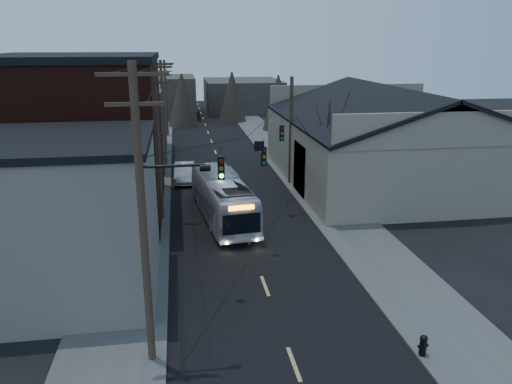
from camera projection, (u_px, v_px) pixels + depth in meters
road_surface at (222, 171)px, 44.27m from camera, size 9.00×110.00×0.02m
sidewalk_left at (148, 173)px, 43.29m from camera, size 4.00×110.00×0.12m
sidewalk_right at (294, 168)px, 45.22m from camera, size 4.00×110.00×0.12m
building_clapboard at (62, 219)px, 22.07m from camera, size 8.00×8.00×7.00m
building_brick at (79, 140)px, 31.89m from camera, size 10.00×12.00×10.00m
building_left_far at (117, 124)px, 47.52m from camera, size 9.00×14.00×7.00m
warehouse at (386, 148)px, 40.69m from camera, size 16.16×20.60×7.73m
building_far_left at (162, 97)px, 75.61m from camera, size 10.00×12.00×6.00m
building_far_right at (242, 95)px, 82.41m from camera, size 12.00×14.00×5.00m
bare_tree at (327, 153)px, 34.74m from camera, size 0.40×0.40×7.20m
utility_lines at (186, 127)px, 36.84m from camera, size 11.24×45.28×10.50m
bus at (222, 197)px, 31.98m from camera, size 3.62×10.72×2.93m
parked_car at (185, 172)px, 40.86m from camera, size 1.78×4.64×1.51m
fire_hydrant at (423, 344)px, 18.01m from camera, size 0.39×0.28×0.82m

